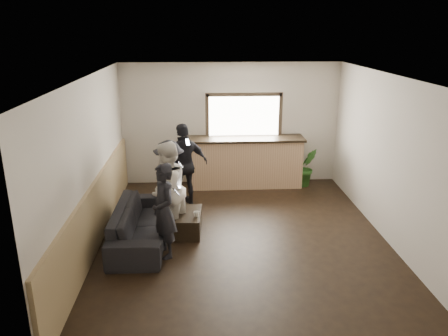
{
  "coord_description": "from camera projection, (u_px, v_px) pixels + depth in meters",
  "views": [
    {
      "loc": [
        -0.7,
        -6.89,
        3.56
      ],
      "look_at": [
        -0.3,
        0.4,
        1.18
      ],
      "focal_mm": 35.0,
      "sensor_mm": 36.0,
      "label": 1
    }
  ],
  "objects": [
    {
      "name": "potted_plant",
      "position": [
        306.0,
        167.0,
        10.09
      ],
      "size": [
        0.57,
        0.49,
        0.9
      ],
      "primitive_type": "imported",
      "rotation": [
        0.0,
        0.0,
        0.21
      ],
      "color": "#2D6623",
      "rests_on": "ground"
    },
    {
      "name": "bar_counter",
      "position": [
        244.0,
        159.0,
        10.05
      ],
      "size": [
        2.7,
        0.68,
        2.13
      ],
      "color": "tan",
      "rests_on": "ground"
    },
    {
      "name": "person_b",
      "position": [
        167.0,
        190.0,
        7.56
      ],
      "size": [
        0.94,
        1.03,
        1.71
      ],
      "rotation": [
        0.0,
        0.0,
        -2.01
      ],
      "color": "silver",
      "rests_on": "ground"
    },
    {
      "name": "room_shell",
      "position": [
        199.0,
        159.0,
        7.18
      ],
      "size": [
        5.01,
        6.01,
        2.8
      ],
      "color": "silver",
      "rests_on": "ground"
    },
    {
      "name": "ground",
      "position": [
        242.0,
        238.0,
        7.68
      ],
      "size": [
        5.0,
        6.0,
        0.01
      ],
      "primitive_type": "cube",
      "color": "black"
    },
    {
      "name": "person_c",
      "position": [
        170.0,
        180.0,
        8.28
      ],
      "size": [
        0.6,
        1.01,
        1.54
      ],
      "rotation": [
        0.0,
        0.0,
        -1.6
      ],
      "color": "black",
      "rests_on": "ground"
    },
    {
      "name": "cup_b",
      "position": [
        196.0,
        214.0,
        7.64
      ],
      "size": [
        0.11,
        0.11,
        0.09
      ],
      "primitive_type": "imported",
      "rotation": [
        0.0,
        0.0,
        4.62
      ],
      "color": "silver",
      "rests_on": "coffee_table"
    },
    {
      "name": "coffee_table",
      "position": [
        188.0,
        222.0,
        7.87
      ],
      "size": [
        0.51,
        0.86,
        0.37
      ],
      "primitive_type": "cube",
      "rotation": [
        0.0,
        0.0,
        -0.06
      ],
      "color": "black",
      "rests_on": "ground"
    },
    {
      "name": "person_d",
      "position": [
        184.0,
        165.0,
        8.89
      ],
      "size": [
        1.09,
        0.77,
        1.72
      ],
      "rotation": [
        0.0,
        0.0,
        -2.75
      ],
      "color": "black",
      "rests_on": "ground"
    },
    {
      "name": "cup_a",
      "position": [
        181.0,
        206.0,
        7.98
      ],
      "size": [
        0.19,
        0.19,
        0.1
      ],
      "primitive_type": "imported",
      "rotation": [
        0.0,
        0.0,
        5.48
      ],
      "color": "silver",
      "rests_on": "coffee_table"
    },
    {
      "name": "sofa",
      "position": [
        141.0,
        224.0,
        7.51
      ],
      "size": [
        0.88,
        2.2,
        0.64
      ],
      "primitive_type": "imported",
      "rotation": [
        0.0,
        0.0,
        1.56
      ],
      "color": "black",
      "rests_on": "ground"
    },
    {
      "name": "person_a",
      "position": [
        164.0,
        211.0,
        6.89
      ],
      "size": [
        0.58,
        0.67,
        1.55
      ],
      "rotation": [
        0.0,
        0.0,
        -1.11
      ],
      "color": "black",
      "rests_on": "ground"
    }
  ]
}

